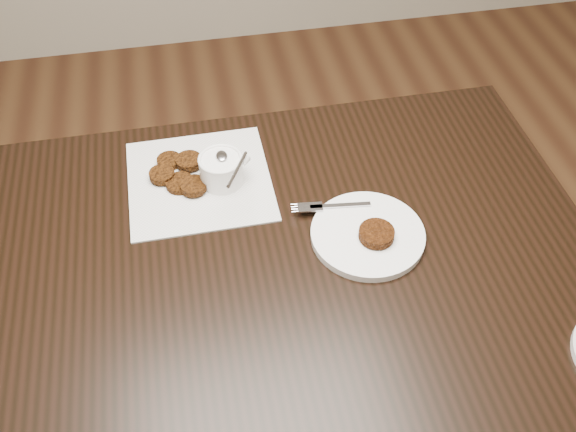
% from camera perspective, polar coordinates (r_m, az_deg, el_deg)
% --- Properties ---
extents(table, '(1.33, 0.85, 0.75)m').
position_cam_1_polar(table, '(1.48, -3.19, -13.39)').
color(table, black).
rests_on(table, floor).
extents(napkin, '(0.29, 0.29, 0.00)m').
position_cam_1_polar(napkin, '(1.32, -7.89, 3.15)').
color(napkin, white).
rests_on(napkin, table).
extents(sauce_ramekin, '(0.14, 0.14, 0.12)m').
position_cam_1_polar(sauce_ramekin, '(1.27, -6.07, 5.18)').
color(sauce_ramekin, white).
rests_on(sauce_ramekin, napkin).
extents(patty_cluster, '(0.22, 0.22, 0.02)m').
position_cam_1_polar(patty_cluster, '(1.32, -9.43, 3.62)').
color(patty_cluster, '#5C2E0C').
rests_on(patty_cluster, napkin).
extents(plate_with_patty, '(0.24, 0.24, 0.03)m').
position_cam_1_polar(plate_with_patty, '(1.20, 7.13, -1.41)').
color(plate_with_patty, white).
rests_on(plate_with_patty, table).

